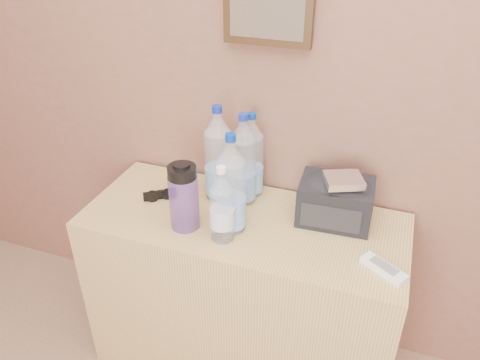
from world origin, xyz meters
name	(u,v)px	position (x,y,z in m)	size (l,w,h in m)	color
picture_frame	(268,6)	(-0.32, 1.98, 1.40)	(0.30, 0.03, 0.25)	#382311
dresser	(243,293)	(-0.32, 1.74, 0.36)	(1.15, 0.48, 0.72)	tan
pet_large_a	(218,158)	(-0.46, 1.85, 0.88)	(0.10, 0.10, 0.37)	silver
pet_large_b	(243,164)	(-0.37, 1.86, 0.87)	(0.09, 0.09, 0.35)	silver
pet_large_c	(251,159)	(-0.35, 1.92, 0.86)	(0.09, 0.09, 0.33)	white
pet_large_d	(231,189)	(-0.34, 1.68, 0.88)	(0.10, 0.10, 0.36)	silver
pet_small	(222,208)	(-0.35, 1.62, 0.84)	(0.08, 0.08, 0.27)	#CDEEFD
nalgene_bottle	(184,196)	(-0.50, 1.64, 0.84)	(0.10, 0.10, 0.25)	#5D3798
sunglasses	(160,195)	(-0.66, 1.76, 0.73)	(0.13, 0.05, 0.03)	black
ac_remote	(384,269)	(0.17, 1.63, 0.73)	(0.15, 0.05, 0.02)	white
toiletry_bag	(336,199)	(-0.02, 1.85, 0.80)	(0.25, 0.18, 0.17)	black
foil_packet	(344,180)	(0.00, 1.82, 0.90)	(0.12, 0.10, 0.03)	white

